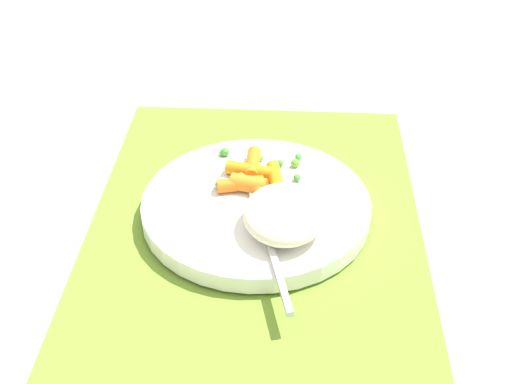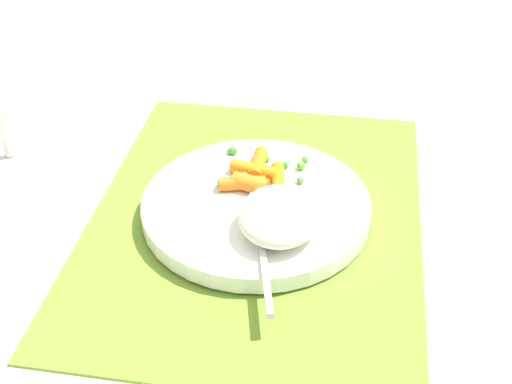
% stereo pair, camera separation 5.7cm
% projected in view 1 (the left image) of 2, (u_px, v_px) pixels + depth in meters
% --- Properties ---
extents(ground_plane, '(2.40, 2.40, 0.00)m').
position_uv_depth(ground_plane, '(256.00, 218.00, 0.71)').
color(ground_plane, white).
extents(placemat, '(0.44, 0.34, 0.01)m').
position_uv_depth(placemat, '(256.00, 216.00, 0.71)').
color(placemat, olive).
rests_on(placemat, ground_plane).
extents(plate, '(0.23, 0.23, 0.02)m').
position_uv_depth(plate, '(256.00, 207.00, 0.70)').
color(plate, white).
rests_on(plate, placemat).
extents(rice_mound, '(0.09, 0.08, 0.03)m').
position_uv_depth(rice_mound, '(284.00, 214.00, 0.65)').
color(rice_mound, beige).
rests_on(rice_mound, plate).
extents(carrot_portion, '(0.09, 0.07, 0.02)m').
position_uv_depth(carrot_portion, '(253.00, 178.00, 0.71)').
color(carrot_portion, orange).
rests_on(carrot_portion, plate).
extents(pea_scatter, '(0.07, 0.09, 0.01)m').
position_uv_depth(pea_scatter, '(259.00, 169.00, 0.73)').
color(pea_scatter, '#48983F').
rests_on(pea_scatter, plate).
extents(fork, '(0.19, 0.06, 0.01)m').
position_uv_depth(fork, '(264.00, 225.00, 0.66)').
color(fork, silver).
rests_on(fork, plate).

